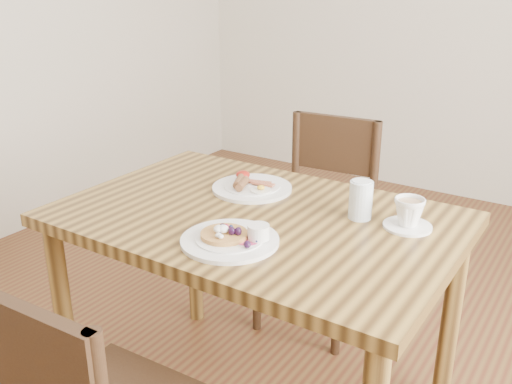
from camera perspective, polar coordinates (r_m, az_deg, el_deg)
dining_table at (r=1.79m, az=0.00°, el=-5.07°), size 1.20×0.80×0.75m
chair_far at (r=2.42m, az=6.51°, el=-2.05°), size 0.45×0.45×0.88m
pancake_plate at (r=1.55m, az=-2.41°, el=-4.62°), size 0.27×0.27×0.06m
breakfast_plate at (r=1.93m, az=-0.52°, el=0.56°), size 0.27×0.27×0.04m
teacup_saucer at (r=1.69m, az=15.02°, el=-2.17°), size 0.14×0.14×0.09m
water_glass at (r=1.72m, az=10.42°, el=-0.78°), size 0.07×0.07×0.12m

